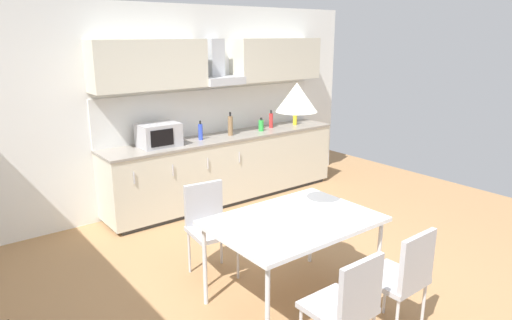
{
  "coord_description": "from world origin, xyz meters",
  "views": [
    {
      "loc": [
        -2.42,
        -2.78,
        2.21
      ],
      "look_at": [
        0.26,
        0.67,
        1.0
      ],
      "focal_mm": 32.0,
      "sensor_mm": 36.0,
      "label": 1
    }
  ],
  "objects": [
    {
      "name": "ground_plane",
      "position": [
        0.0,
        0.0,
        -0.01
      ],
      "size": [
        8.16,
        7.4,
        0.02
      ],
      "primitive_type": "cube",
      "color": "#9E754C"
    },
    {
      "name": "wall_back",
      "position": [
        0.0,
        2.52,
        1.29
      ],
      "size": [
        6.53,
        0.1,
        2.57
      ],
      "primitive_type": "cube",
      "color": "white",
      "rests_on": "ground_plane"
    },
    {
      "name": "kitchen_counter",
      "position": [
        0.92,
        2.17,
        0.45
      ],
      "size": [
        3.39,
        0.62,
        0.9
      ],
      "color": "#333333",
      "rests_on": "ground_plane"
    },
    {
      "name": "backsplash_tile",
      "position": [
        0.92,
        2.45,
        1.19
      ],
      "size": [
        3.37,
        0.02,
        0.59
      ],
      "primitive_type": "cube",
      "color": "silver",
      "rests_on": "kitchen_counter"
    },
    {
      "name": "upper_wall_cabinets",
      "position": [
        0.92,
        2.3,
        1.85
      ],
      "size": [
        3.37,
        0.4,
        0.58
      ],
      "color": "beige"
    },
    {
      "name": "microwave",
      "position": [
        -0.06,
        2.17,
        1.04
      ],
      "size": [
        0.48,
        0.35,
        0.28
      ],
      "color": "#ADADB2",
      "rests_on": "kitchen_counter"
    },
    {
      "name": "bottle_blue",
      "position": [
        0.53,
        2.17,
        1.0
      ],
      "size": [
        0.06,
        0.06,
        0.25
      ],
      "color": "blue",
      "rests_on": "kitchen_counter"
    },
    {
      "name": "bottle_yellow",
      "position": [
        2.16,
        2.16,
        1.02
      ],
      "size": [
        0.06,
        0.06,
        0.3
      ],
      "color": "yellow",
      "rests_on": "kitchen_counter"
    },
    {
      "name": "bottle_red",
      "position": [
        1.73,
        2.21,
        1.01
      ],
      "size": [
        0.06,
        0.06,
        0.25
      ],
      "color": "red",
      "rests_on": "kitchen_counter"
    },
    {
      "name": "bottle_brown",
      "position": [
        0.98,
        2.15,
        1.03
      ],
      "size": [
        0.07,
        0.07,
        0.31
      ],
      "color": "brown",
      "rests_on": "kitchen_counter"
    },
    {
      "name": "bottle_green",
      "position": [
        1.48,
        2.12,
        0.98
      ],
      "size": [
        0.07,
        0.07,
        0.19
      ],
      "color": "green",
      "rests_on": "kitchen_counter"
    },
    {
      "name": "dining_table",
      "position": [
        -0.05,
        -0.24,
        0.7
      ],
      "size": [
        1.34,
        0.94,
        0.75
      ],
      "color": "white",
      "rests_on": "ground_plane"
    },
    {
      "name": "chair_near_right",
      "position": [
        0.25,
        -1.09,
        0.53
      ],
      "size": [
        0.41,
        0.41,
        0.87
      ],
      "color": "#B2B2B7",
      "rests_on": "ground_plane"
    },
    {
      "name": "chair_far_left",
      "position": [
        -0.35,
        0.61,
        0.53
      ],
      "size": [
        0.44,
        0.44,
        0.87
      ],
      "color": "#B2B2B7",
      "rests_on": "ground_plane"
    },
    {
      "name": "chair_near_left",
      "position": [
        -0.35,
        -1.09,
        0.53
      ],
      "size": [
        0.4,
        0.4,
        0.87
      ],
      "color": "#B2B2B7",
      "rests_on": "ground_plane"
    },
    {
      "name": "pendant_lamp",
      "position": [
        -0.05,
        -0.24,
        1.75
      ],
      "size": [
        0.32,
        0.32,
        0.22
      ],
      "primitive_type": "cone",
      "color": "silver"
    }
  ]
}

